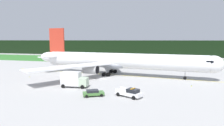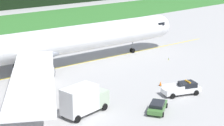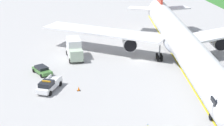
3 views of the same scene
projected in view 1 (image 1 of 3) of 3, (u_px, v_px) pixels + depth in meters
ground at (102, 79)px, 58.07m from camera, size 320.00×320.00×0.00m
grass_verge at (132, 60)px, 109.16m from camera, size 320.00×34.88×0.04m
distant_tree_line at (140, 48)px, 139.92m from camera, size 288.00×7.45×10.95m
taxiway_centerline_main at (120, 75)px, 63.49m from camera, size 82.41×8.26×0.01m
airliner at (117, 61)px, 63.31m from camera, size 60.80×52.13×15.52m
ops_pickup_truck at (129, 93)px, 39.26m from camera, size 5.85×4.04×1.94m
catering_truck at (74, 79)px, 47.26m from camera, size 6.62×3.19×3.91m
staff_car at (93, 93)px, 39.89m from camera, size 4.60×3.67×1.30m
apron_cone at (136, 90)px, 43.48m from camera, size 0.53×0.53×0.67m
taxiway_edge_light_east at (191, 86)px, 47.92m from camera, size 0.12×0.12×0.50m
taxiway_edge_light_west at (30, 77)px, 59.96m from camera, size 0.12×0.12×0.43m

